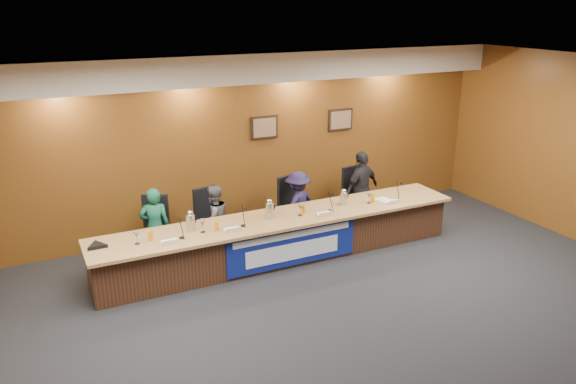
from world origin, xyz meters
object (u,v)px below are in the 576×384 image
(panelist_d, at_px, (361,189))
(carafe_right, at_px, (343,199))
(dais_body, at_px, (282,239))
(office_chair_d, at_px, (358,199))
(carafe_mid, at_px, (269,211))
(panelist_b, at_px, (214,220))
(office_chair_a, at_px, (154,234))
(panelist_a, at_px, (155,227))
(office_chair_c, at_px, (295,210))
(speakerphone, at_px, (97,246))
(panelist_c, at_px, (298,205))
(office_chair_b, at_px, (212,224))
(carafe_left, at_px, (191,223))
(banner, at_px, (293,247))

(panelist_d, relative_size, carafe_right, 6.57)
(dais_body, bearing_deg, office_chair_d, 21.54)
(carafe_mid, bearing_deg, panelist_b, 135.10)
(office_chair_a, xyz_separation_m, office_chair_d, (3.84, 0.00, 0.00))
(panelist_a, height_order, carafe_right, panelist_a)
(panelist_b, relative_size, office_chair_c, 2.49)
(carafe_mid, bearing_deg, dais_body, 5.14)
(panelist_d, bearing_deg, panelist_b, -17.29)
(carafe_right, distance_m, speakerphone, 4.00)
(office_chair_d, distance_m, carafe_mid, 2.35)
(office_chair_d, xyz_separation_m, carafe_mid, (-2.18, -0.79, 0.40))
(panelist_c, relative_size, panelist_d, 0.85)
(office_chair_b, relative_size, carafe_right, 2.20)
(panelist_d, xyz_separation_m, carafe_left, (-3.45, -0.65, 0.16))
(dais_body, xyz_separation_m, speakerphone, (-2.84, 0.03, 0.43))
(banner, distance_m, panelist_a, 2.19)
(office_chair_c, bearing_deg, speakerphone, 174.71)
(carafe_right, bearing_deg, office_chair_b, 159.73)
(banner, distance_m, office_chair_b, 1.50)
(panelist_d, distance_m, office_chair_b, 2.88)
(office_chair_c, xyz_separation_m, carafe_mid, (-0.85, -0.79, 0.40))
(office_chair_d, bearing_deg, dais_body, -168.83)
(office_chair_d, bearing_deg, speakerphone, 178.49)
(panelist_c, bearing_deg, office_chair_a, -25.39)
(panelist_b, xyz_separation_m, carafe_right, (2.07, -0.67, 0.26))
(carafe_left, bearing_deg, panelist_b, 48.61)
(carafe_right, bearing_deg, speakerphone, 179.74)
(panelist_d, height_order, carafe_left, panelist_d)
(dais_body, bearing_deg, carafe_right, 0.36)
(panelist_b, xyz_separation_m, panelist_d, (2.87, 0.00, 0.12))
(dais_body, height_order, office_chair_d, dais_body)
(banner, relative_size, office_chair_b, 4.58)
(panelist_b, relative_size, panelist_d, 0.83)
(office_chair_b, height_order, carafe_right, carafe_right)
(panelist_c, distance_m, carafe_left, 2.24)
(panelist_a, xyz_separation_m, speakerphone, (-0.96, -0.65, 0.13))
(banner, xyz_separation_m, panelist_c, (0.64, 1.09, 0.23))
(dais_body, height_order, panelist_b, panelist_b)
(banner, distance_m, carafe_right, 1.32)
(panelist_c, bearing_deg, panelist_b, -23.12)
(panelist_a, height_order, office_chair_b, panelist_a)
(panelist_c, bearing_deg, office_chair_d, 161.20)
(office_chair_a, height_order, carafe_mid, carafe_mid)
(dais_body, xyz_separation_m, carafe_right, (1.16, 0.01, 0.51))
(office_chair_d, relative_size, carafe_left, 1.83)
(banner, relative_size, panelist_a, 1.70)
(banner, height_order, office_chair_a, banner)
(panelist_b, bearing_deg, panelist_c, 163.68)
(office_chair_a, bearing_deg, carafe_right, 10.31)
(office_chair_b, height_order, office_chair_c, same)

